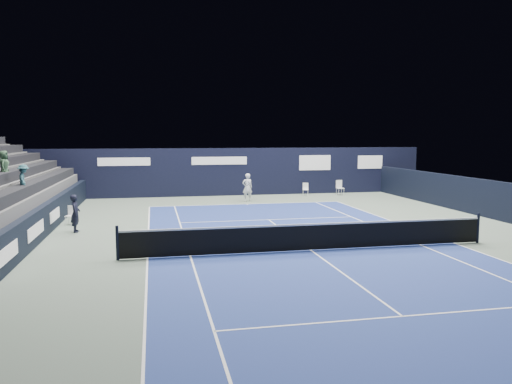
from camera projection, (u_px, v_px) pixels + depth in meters
ground at (295, 239)px, 19.01m from camera, size 48.00×48.00×0.00m
court_surface at (311, 251)px, 17.06m from camera, size 10.97×23.77×0.01m
enclosure_wall_right at (475, 196)px, 24.92m from camera, size 0.30×22.00×1.80m
folding_chair_back_a at (306, 187)px, 32.87m from camera, size 0.45×0.47×0.82m
folding_chair_back_b at (340, 187)px, 33.08m from camera, size 0.46×0.45×0.98m
line_judge_chair at (71, 214)px, 22.03m from camera, size 0.47×0.46×0.84m
line_judge at (75, 213)px, 20.27m from camera, size 0.38×0.57×1.54m
court_markings at (311, 250)px, 17.06m from camera, size 11.03×23.83×0.00m
tennis_net at (311, 236)px, 17.01m from camera, size 12.90×0.10×1.10m
back_sponsor_wall at (234, 172)px, 32.94m from camera, size 26.00×0.63×3.10m
side_barrier_left at (51, 215)px, 20.89m from camera, size 0.33×22.00×1.20m
tennis_player at (247, 187)px, 29.82m from camera, size 0.65×0.84×1.68m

